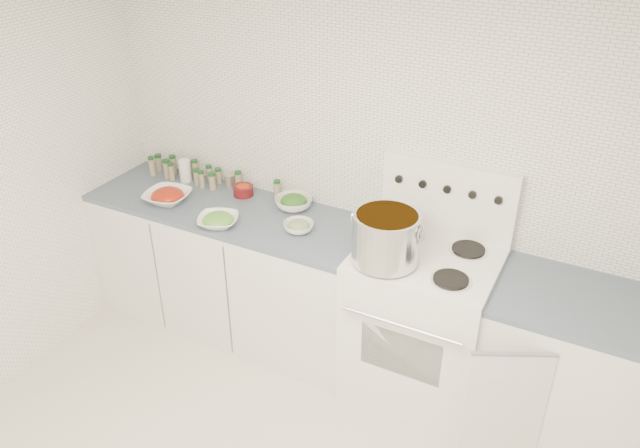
{
  "coord_description": "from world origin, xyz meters",
  "views": [
    {
      "loc": [
        1.26,
        -1.58,
        2.75
      ],
      "look_at": [
        -0.15,
        1.14,
        0.98
      ],
      "focal_mm": 35.0,
      "sensor_mm": 36.0,
      "label": 1
    }
  ],
  "objects_px": {
    "stock_pot": "(386,236)",
    "bowl_snowpea": "(218,220)",
    "bowl_tomato": "(167,196)",
    "stove": "(421,319)"
  },
  "relations": [
    {
      "from": "stove",
      "to": "bowl_snowpea",
      "type": "distance_m",
      "value": 1.32
    },
    {
      "from": "bowl_snowpea",
      "to": "stock_pot",
      "type": "bearing_deg",
      "value": 2.24
    },
    {
      "from": "bowl_snowpea",
      "to": "bowl_tomato",
      "type": "bearing_deg",
      "value": 167.94
    },
    {
      "from": "stock_pot",
      "to": "bowl_snowpea",
      "type": "distance_m",
      "value": 1.05
    },
    {
      "from": "stove",
      "to": "bowl_snowpea",
      "type": "bearing_deg",
      "value": -170.46
    },
    {
      "from": "stock_pot",
      "to": "bowl_snowpea",
      "type": "relative_size",
      "value": 1.22
    },
    {
      "from": "bowl_tomato",
      "to": "bowl_snowpea",
      "type": "xyz_separation_m",
      "value": [
        0.46,
        -0.1,
        -0.01
      ]
    },
    {
      "from": "stove",
      "to": "stock_pot",
      "type": "xyz_separation_m",
      "value": [
        -0.18,
        -0.17,
        0.6
      ]
    },
    {
      "from": "bowl_tomato",
      "to": "bowl_snowpea",
      "type": "relative_size",
      "value": 1.02
    },
    {
      "from": "stove",
      "to": "bowl_tomato",
      "type": "distance_m",
      "value": 1.74
    }
  ]
}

